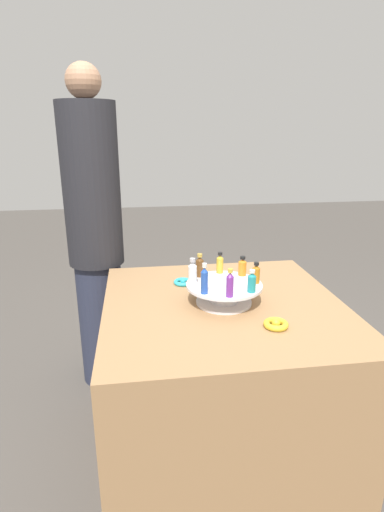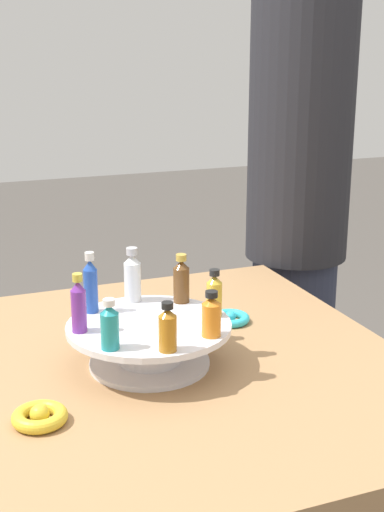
{
  "view_description": "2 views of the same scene",
  "coord_description": "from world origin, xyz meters",
  "px_view_note": "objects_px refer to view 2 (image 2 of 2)",
  "views": [
    {
      "loc": [
        -0.35,
        -1.49,
        1.44
      ],
      "look_at": [
        -0.12,
        0.13,
        0.91
      ],
      "focal_mm": 28.0,
      "sensor_mm": 36.0,
      "label": 1
    },
    {
      "loc": [
        1.2,
        -0.38,
        1.33
      ],
      "look_at": [
        -0.12,
        0.13,
        0.91
      ],
      "focal_mm": 50.0,
      "sensor_mm": 36.0,
      "label": 2
    }
  ],
  "objects_px": {
    "bottle_blue": "(91,285)",
    "bottle_teal": "(110,326)",
    "bottle_clear": "(132,276)",
    "ribbon_bow_teal": "(230,318)",
    "display_stand": "(149,340)",
    "person_figure": "(297,207)",
    "bottle_amber": "(168,329)",
    "bottle_gold": "(214,295)",
    "bottle_purple": "(79,305)",
    "bottle_orange": "(211,315)",
    "bottle_brown": "(181,280)",
    "ribbon_bow_gold": "(40,416)"
  },
  "relations": [
    {
      "from": "bottle_blue",
      "to": "bottle_teal",
      "type": "height_order",
      "value": "bottle_blue"
    },
    {
      "from": "bottle_teal",
      "to": "bottle_clear",
      "type": "bearing_deg",
      "value": 153.85
    },
    {
      "from": "ribbon_bow_teal",
      "to": "display_stand",
      "type": "bearing_deg",
      "value": -58.61
    },
    {
      "from": "person_figure",
      "to": "bottle_blue",
      "type": "bearing_deg",
      "value": -8.69
    },
    {
      "from": "bottle_blue",
      "to": "person_figure",
      "type": "bearing_deg",
      "value": 123.04
    },
    {
      "from": "bottle_amber",
      "to": "bottle_gold",
      "type": "height_order",
      "value": "bottle_gold"
    },
    {
      "from": "bottle_purple",
      "to": "bottle_orange",
      "type": "bearing_deg",
      "value": 63.85
    },
    {
      "from": "bottle_gold",
      "to": "bottle_clear",
      "type": "bearing_deg",
      "value": -138.65
    },
    {
      "from": "bottle_amber",
      "to": "bottle_brown",
      "type": "bearing_deg",
      "value": 153.85
    },
    {
      "from": "bottle_clear",
      "to": "bottle_gold",
      "type": "relative_size",
      "value": 1.2
    },
    {
      "from": "bottle_orange",
      "to": "ribbon_bow_gold",
      "type": "xyz_separation_m",
      "value": [
        0.05,
        -0.32,
        -0.11
      ]
    },
    {
      "from": "bottle_brown",
      "to": "bottle_purple",
      "type": "bearing_deg",
      "value": -71.15
    },
    {
      "from": "bottle_clear",
      "to": "bottle_purple",
      "type": "distance_m",
      "value": 0.18
    },
    {
      "from": "bottle_amber",
      "to": "person_figure",
      "type": "relative_size",
      "value": 0.05
    },
    {
      "from": "bottle_brown",
      "to": "bottle_purple",
      "type": "xyz_separation_m",
      "value": [
        0.08,
        -0.23,
        0.0
      ]
    },
    {
      "from": "bottle_brown",
      "to": "bottle_gold",
      "type": "height_order",
      "value": "bottle_brown"
    },
    {
      "from": "bottle_clear",
      "to": "bottle_orange",
      "type": "height_order",
      "value": "bottle_clear"
    },
    {
      "from": "bottle_brown",
      "to": "bottle_blue",
      "type": "bearing_deg",
      "value": -93.65
    },
    {
      "from": "bottle_purple",
      "to": "bottle_amber",
      "type": "relative_size",
      "value": 1.26
    },
    {
      "from": "display_stand",
      "to": "ribbon_bow_gold",
      "type": "height_order",
      "value": "display_stand"
    },
    {
      "from": "bottle_gold",
      "to": "bottle_purple",
      "type": "bearing_deg",
      "value": -93.65
    },
    {
      "from": "bottle_brown",
      "to": "ribbon_bow_gold",
      "type": "relative_size",
      "value": 1.1
    },
    {
      "from": "bottle_blue",
      "to": "ribbon_bow_teal",
      "type": "distance_m",
      "value": 0.35
    },
    {
      "from": "display_stand",
      "to": "bottle_brown",
      "type": "bearing_deg",
      "value": 131.35
    },
    {
      "from": "bottle_clear",
      "to": "bottle_amber",
      "type": "bearing_deg",
      "value": -3.65
    },
    {
      "from": "bottle_brown",
      "to": "bottle_orange",
      "type": "xyz_separation_m",
      "value": [
        0.18,
        -0.01,
        -0.01
      ]
    },
    {
      "from": "bottle_brown",
      "to": "bottle_teal",
      "type": "bearing_deg",
      "value": -48.65
    },
    {
      "from": "bottle_gold",
      "to": "ribbon_bow_teal",
      "type": "xyz_separation_m",
      "value": [
        -0.15,
        0.1,
        -0.12
      ]
    },
    {
      "from": "ribbon_bow_teal",
      "to": "bottle_gold",
      "type": "bearing_deg",
      "value": -34.53
    },
    {
      "from": "bottle_clear",
      "to": "bottle_purple",
      "type": "bearing_deg",
      "value": -48.65
    },
    {
      "from": "bottle_teal",
      "to": "person_figure",
      "type": "distance_m",
      "value": 0.99
    },
    {
      "from": "bottle_clear",
      "to": "bottle_teal",
      "type": "height_order",
      "value": "bottle_clear"
    },
    {
      "from": "bottle_purple",
      "to": "person_figure",
      "type": "distance_m",
      "value": 0.95
    },
    {
      "from": "bottle_blue",
      "to": "bottle_purple",
      "type": "xyz_separation_m",
      "value": [
        0.09,
        -0.04,
        -0.0
      ]
    },
    {
      "from": "bottle_clear",
      "to": "bottle_teal",
      "type": "xyz_separation_m",
      "value": [
        0.22,
        -0.11,
        -0.01
      ]
    },
    {
      "from": "display_stand",
      "to": "bottle_blue",
      "type": "height_order",
      "value": "bottle_blue"
    },
    {
      "from": "bottle_teal",
      "to": "person_figure",
      "type": "xyz_separation_m",
      "value": [
        -0.66,
        0.74,
        0.01
      ]
    },
    {
      "from": "bottle_purple",
      "to": "ribbon_bow_teal",
      "type": "bearing_deg",
      "value": 110.27
    },
    {
      "from": "bottle_brown",
      "to": "bottle_gold",
      "type": "bearing_deg",
      "value": 18.85
    },
    {
      "from": "bottle_gold",
      "to": "person_figure",
      "type": "height_order",
      "value": "person_figure"
    },
    {
      "from": "bottle_amber",
      "to": "display_stand",
      "type": "bearing_deg",
      "value": 176.35
    },
    {
      "from": "bottle_amber",
      "to": "ribbon_bow_gold",
      "type": "height_order",
      "value": "bottle_amber"
    },
    {
      "from": "bottle_amber",
      "to": "ribbon_bow_teal",
      "type": "relative_size",
      "value": 1.03
    },
    {
      "from": "person_figure",
      "to": "bottle_brown",
      "type": "bearing_deg",
      "value": 0.07
    },
    {
      "from": "bottle_brown",
      "to": "bottle_gold",
      "type": "distance_m",
      "value": 0.1
    },
    {
      "from": "bottle_clear",
      "to": "ribbon_bow_teal",
      "type": "distance_m",
      "value": 0.26
    },
    {
      "from": "bottle_clear",
      "to": "ribbon_bow_teal",
      "type": "xyz_separation_m",
      "value": [
        -0.01,
        0.23,
        -0.13
      ]
    },
    {
      "from": "bottle_clear",
      "to": "person_figure",
      "type": "bearing_deg",
      "value": 124.86
    },
    {
      "from": "bottle_purple",
      "to": "bottle_amber",
      "type": "height_order",
      "value": "bottle_purple"
    },
    {
      "from": "bottle_purple",
      "to": "ribbon_bow_gold",
      "type": "xyz_separation_m",
      "value": [
        0.15,
        -0.1,
        -0.13
      ]
    }
  ]
}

